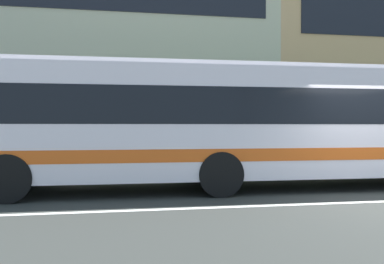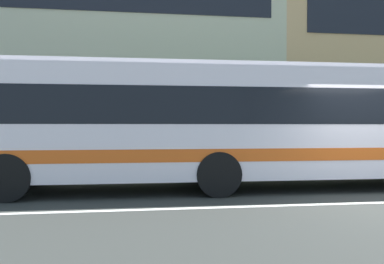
# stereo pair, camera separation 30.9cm
# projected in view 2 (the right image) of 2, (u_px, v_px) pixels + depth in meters

# --- Properties ---
(hedge_row_far) EXTENTS (18.42, 1.10, 0.85)m
(hedge_row_far) POSITION_uv_depth(u_px,v_px,m) (349.00, 158.00, 14.54)
(hedge_row_far) COLOR #224916
(hedge_row_far) RESTS_ON ground_plane
(apartment_block_left) EXTENTS (18.11, 10.58, 13.23)m
(apartment_block_left) POSITION_uv_depth(u_px,v_px,m) (90.00, 33.00, 21.93)
(apartment_block_left) COLOR #B9B999
(apartment_block_left) RESTS_ON ground_plane
(transit_bus) EXTENTS (12.46, 2.82, 3.03)m
(transit_bus) POSITION_uv_depth(u_px,v_px,m) (240.00, 122.00, 10.18)
(transit_bus) COLOR silver
(transit_bus) RESTS_ON ground_plane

